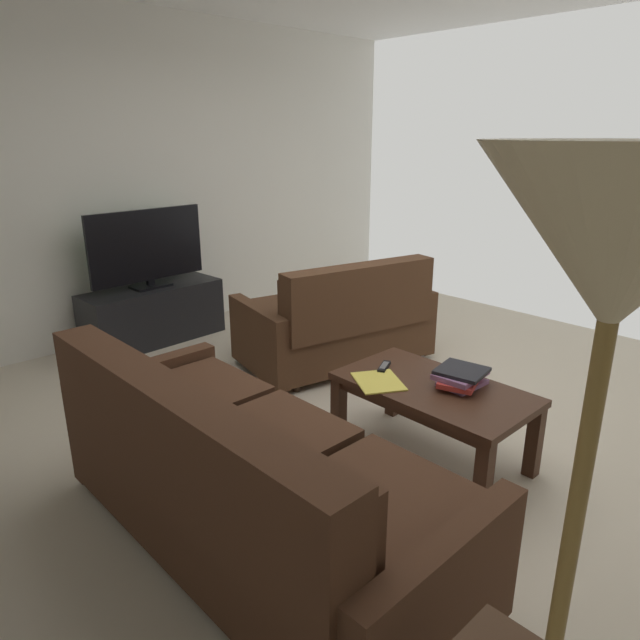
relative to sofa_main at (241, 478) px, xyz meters
The scene contains 11 objects.
ground_plane 1.44m from the sofa_main, 80.14° to the right, with size 5.66×5.58×0.01m, color beige.
wall_right 3.51m from the sofa_main, 24.03° to the right, with size 0.12×5.58×2.76m, color silver.
sofa_main is the anchor object (origin of this frame).
loveseat_near 2.20m from the sofa_main, 56.07° to the right, with size 1.10×1.57×0.86m.
coffee_table 1.22m from the sofa_main, 94.91° to the right, with size 1.05×0.59×0.45m.
floor_lamp 1.91m from the sofa_main, 164.89° to the left, with size 0.38×0.38×1.75m.
tv_stand 2.90m from the sofa_main, 20.48° to the right, with size 0.49×1.22×0.50m.
flat_tv 2.94m from the sofa_main, 20.48° to the right, with size 0.22×1.04×0.66m.
book_stack 1.35m from the sofa_main, 98.72° to the right, with size 0.29×0.34×0.10m.
tv_remote 1.23m from the sofa_main, 78.75° to the right, with size 0.11×0.16×0.02m.
loose_magazine 1.04m from the sofa_main, 82.59° to the right, with size 0.24×0.29×0.01m, color #E0CC4C.
Camera 1 is at (-1.96, 2.54, 1.76)m, focal length 31.77 mm.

